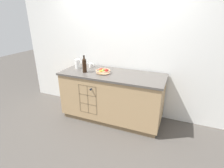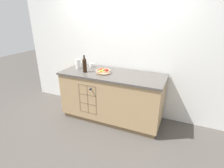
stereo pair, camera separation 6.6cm
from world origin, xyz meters
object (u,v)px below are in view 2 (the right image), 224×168
at_px(ceramic_mug, 92,65).
at_px(white_pitcher, 78,64).
at_px(standing_wine_bottle, 85,65).
at_px(fruit_bowl, 103,71).

bearing_deg(ceramic_mug, white_pitcher, -137.52).
relative_size(white_pitcher, standing_wine_bottle, 0.58).
bearing_deg(fruit_bowl, white_pitcher, 171.88).
bearing_deg(standing_wine_bottle, fruit_bowl, 12.97).
bearing_deg(fruit_bowl, standing_wine_bottle, -167.03).
bearing_deg(standing_wine_bottle, ceramic_mug, 98.84).
height_order(ceramic_mug, standing_wine_bottle, standing_wine_bottle).
distance_m(fruit_bowl, white_pitcher, 0.59).
relative_size(ceramic_mug, standing_wine_bottle, 0.38).
distance_m(white_pitcher, ceramic_mug, 0.27).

